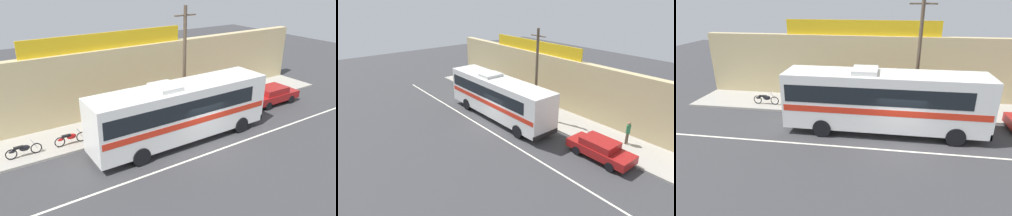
{
  "view_description": "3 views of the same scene",
  "coord_description": "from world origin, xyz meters",
  "views": [
    {
      "loc": [
        -11.35,
        -13.3,
        9.64
      ],
      "look_at": [
        -1.65,
        1.72,
        2.19
      ],
      "focal_mm": 35.26,
      "sensor_mm": 36.0,
      "label": 1
    },
    {
      "loc": [
        17.71,
        -12.79,
        10.51
      ],
      "look_at": [
        0.27,
        1.21,
        1.34
      ],
      "focal_mm": 31.03,
      "sensor_mm": 36.0,
      "label": 2
    },
    {
      "loc": [
        -0.87,
        -13.87,
        7.45
      ],
      "look_at": [
        -3.19,
        1.16,
        1.44
      ],
      "focal_mm": 30.15,
      "sensor_mm": 36.0,
      "label": 3
    }
  ],
  "objects": [
    {
      "name": "pedestrian_near_shop",
      "position": [
        -3.71,
        5.06,
        1.12
      ],
      "size": [
        0.3,
        0.48,
        1.68
      ],
      "color": "brown",
      "rests_on": "sidewalk_slab"
    },
    {
      "name": "motorcycle_green",
      "position": [
        -9.46,
        4.33,
        0.57
      ],
      "size": [
        1.92,
        0.56,
        0.94
      ],
      "color": "black",
      "rests_on": "sidewalk_slab"
    },
    {
      "name": "sidewalk_slab",
      "position": [
        0.0,
        5.2,
        0.07
      ],
      "size": [
        30.0,
        3.6,
        0.14
      ],
      "primitive_type": "cube",
      "color": "#A8A399",
      "rests_on": "ground_plane"
    },
    {
      "name": "intercity_bus",
      "position": [
        -0.99,
        1.38,
        2.07
      ],
      "size": [
        11.35,
        2.61,
        3.78
      ],
      "color": "white",
      "rests_on": "ground_plane"
    },
    {
      "name": "road_center_stripe",
      "position": [
        0.0,
        -0.8,
        0.0
      ],
      "size": [
        30.0,
        0.14,
        0.01
      ],
      "primitive_type": "cube",
      "color": "silver",
      "rests_on": "ground_plane"
    },
    {
      "name": "motorcycle_blue",
      "position": [
        -6.85,
        4.3,
        0.57
      ],
      "size": [
        1.91,
        0.56,
        0.94
      ],
      "color": "black",
      "rests_on": "sidewalk_slab"
    },
    {
      "name": "utility_pole",
      "position": [
        1.03,
        3.87,
        4.05
      ],
      "size": [
        1.6,
        0.22,
        7.55
      ],
      "color": "brown",
      "rests_on": "sidewalk_slab"
    },
    {
      "name": "storefront_facade",
      "position": [
        0.0,
        7.35,
        2.4
      ],
      "size": [
        30.0,
        0.7,
        4.8
      ],
      "primitive_type": "cube",
      "color": "tan",
      "rests_on": "ground_plane"
    },
    {
      "name": "ground_plane",
      "position": [
        0.0,
        0.0,
        0.0
      ],
      "size": [
        70.0,
        70.0,
        0.0
      ],
      "primitive_type": "plane",
      "color": "#3A3A3D"
    },
    {
      "name": "storefront_billboard",
      "position": [
        -2.84,
        7.35,
        5.35
      ],
      "size": [
        11.38,
        0.12,
        1.1
      ],
      "primitive_type": "cube",
      "color": "gold",
      "rests_on": "storefront_facade"
    }
  ]
}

